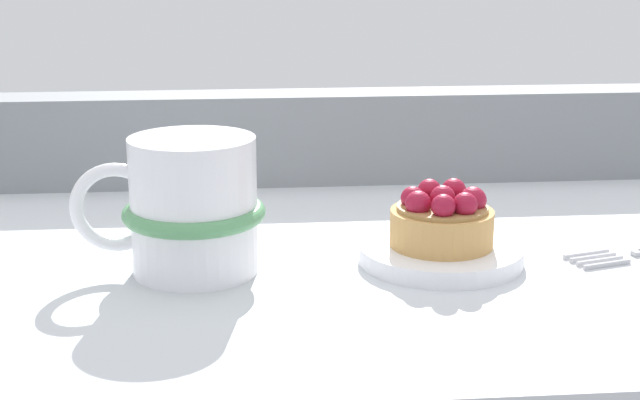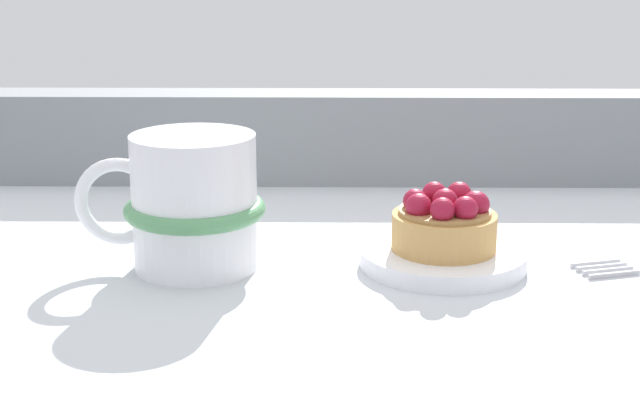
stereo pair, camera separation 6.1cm
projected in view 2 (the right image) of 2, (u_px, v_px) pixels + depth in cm
name	position (u px, v px, depth cm)	size (l,w,h in cm)	color
ground_plane	(339.00, 274.00, 65.33)	(65.49, 43.52, 3.26)	silver
window_rail_back	(338.00, 137.00, 82.50)	(64.18, 4.85, 7.59)	gray
dessert_plate	(443.00, 258.00, 61.94)	(10.63, 10.63, 1.15)	white
raspberry_tart	(444.00, 223.00, 61.31)	(6.66, 6.66, 4.02)	tan
coffee_mug	(192.00, 203.00, 60.82)	(12.07, 8.93, 8.62)	white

